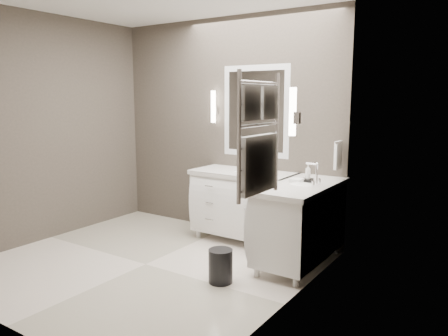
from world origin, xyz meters
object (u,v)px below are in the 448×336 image
Objects in this scene: vanity_right at (300,219)px; towel_ladder at (259,143)px; vanity_back at (244,201)px; waste_bin at (221,266)px.

towel_ladder is (0.23, -1.30, 0.91)m from vanity_right.
vanity_right is 1.38× the size of towel_ladder.
towel_ladder is (1.10, -1.63, 0.91)m from vanity_back.
vanity_right is 3.89× the size of waste_bin.
vanity_right is at bearing -20.38° from vanity_back.
towel_ladder reaches higher than waste_bin.
towel_ladder is at bearing -55.90° from vanity_back.
towel_ladder is 1.47m from waste_bin.
vanity_back is 1.38× the size of towel_ladder.
waste_bin is at bearing -117.06° from vanity_right.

